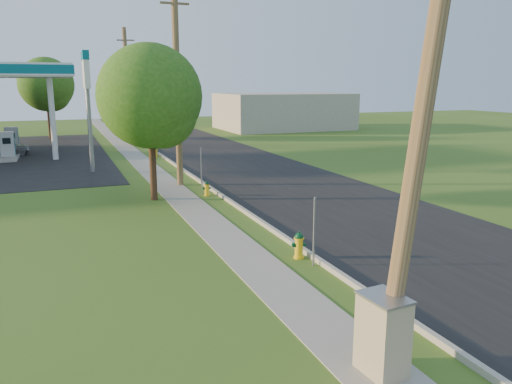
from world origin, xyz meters
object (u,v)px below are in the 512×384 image
Objects in this scene: tree_verge at (153,100)px; tree_lot at (48,86)px; utility_pole_near at (425,100)px; price_pylon at (86,77)px; hydrant_mid at (207,188)px; hydrant_far at (156,152)px; fuel_pump_ne at (8,149)px; utility_cabinet at (383,335)px; hydrant_near at (299,245)px; utility_pole_far at (128,87)px; utility_pole_mid at (177,86)px; fuel_pump_se at (12,143)px.

tree_lot is (-4.46, 28.89, 0.46)m from tree_verge.
price_pylon is (-3.90, 23.50, 0.63)m from utility_pole_near.
hydrant_far is at bearing 89.35° from hydrant_mid.
hydrant_mid is at bearing -59.29° from fuel_pump_ne.
utility_cabinet is (1.16, -15.14, -3.63)m from tree_verge.
tree_verge is at bearing 94.37° from utility_cabinet.
price_pylon is 9.51× the size of hydrant_far.
utility_pole_far is at bearing 91.41° from hydrant_near.
fuel_pump_ne is at bearing -101.74° from tree_lot.
hydrant_far is (2.46, 13.40, -4.02)m from tree_verge.
fuel_pump_ne is 0.43× the size of tree_lot.
hydrant_mid is 13.43m from hydrant_far.
hydrant_mid is (0.56, -2.93, -4.61)m from utility_pole_mid.
utility_pole_near reaches higher than hydrant_far.
hydrant_mid is at bearing 91.12° from hydrant_near.
utility_pole_mid is at bearing -93.89° from hydrant_far.
utility_cabinet is (-1.33, -5.96, 0.34)m from hydrant_near.
utility_pole_mid is at bearing 88.13° from utility_cabinet.
utility_cabinet is (-0.59, -18.04, -4.21)m from utility_pole_mid.
utility_pole_near is 23.83m from price_pylon.
hydrant_far is (-0.03, 22.58, -0.05)m from hydrant_near.
utility_cabinet reaches higher than hydrant_near.
utility_pole_far is 10.99m from fuel_pump_ne.
utility_pole_mid is 26.72m from tree_lot.
utility_pole_far reaches higher than utility_pole_near.
tree_lot is at bearing 98.02° from utility_pole_near.
utility_pole_mid is 3.06× the size of fuel_pump_se.
hydrant_far is at bearing 87.38° from utility_cabinet.
fuel_pump_ne is at bearing 114.23° from tree_verge.
utility_pole_mid is at bearing 100.88° from hydrant_mid.
fuel_pump_se is at bearing 109.77° from tree_verge.
tree_verge is (-1.75, -20.90, -0.43)m from utility_pole_far.
utility_pole_far is 1.39× the size of price_pylon.
tree_lot is 17.54m from hydrant_far.
fuel_pump_se is 22.06m from hydrant_mid.
tree_verge is 29.23m from tree_lot.
utility_pole_near is 15.73m from hydrant_mid.
utility_pole_near is 15.21m from tree_verge.
fuel_pump_se is 0.47× the size of tree_verge.
hydrant_mid is at bearing 85.64° from utility_cabinet.
hydrant_far is (0.71, 28.50, -4.45)m from utility_pole_near.
utility_pole_far reaches higher than fuel_pump_ne.
hydrant_near is 1.14× the size of hydrant_far.
utility_pole_mid is 1.44× the size of tree_verge.
utility_pole_far is 6.42× the size of utility_cabinet.
fuel_pump_ne reaches higher than hydrant_mid.
utility_cabinet is at bearing -90.94° from utility_pole_far.
fuel_pump_se is at bearing 113.50° from price_pylon.
fuel_pump_ne is at bearing -150.67° from utility_pole_far.
price_pylon is 0.91× the size of tree_lot.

